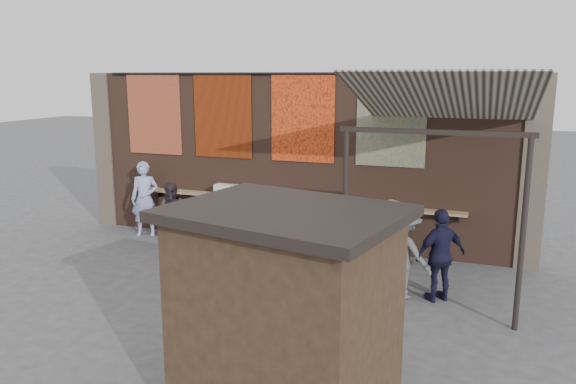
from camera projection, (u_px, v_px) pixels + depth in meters
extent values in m
plane|color=#474749|center=(247.00, 279.00, 11.08)|extent=(70.00, 70.00, 0.00)
cube|color=brown|center=(293.00, 160.00, 13.15)|extent=(10.00, 0.40, 4.00)
cube|color=#4C4238|center=(109.00, 150.00, 14.90)|extent=(0.50, 0.50, 4.00)
cube|color=#4C4238|center=(534.00, 173.00, 11.41)|extent=(0.50, 0.50, 4.00)
cube|color=#9E7A51|center=(288.00, 200.00, 13.00)|extent=(8.00, 0.32, 0.05)
cube|color=white|center=(227.00, 190.00, 13.46)|extent=(0.60, 0.27, 0.25)
cube|color=maroon|center=(154.00, 114.00, 13.95)|extent=(1.50, 0.02, 2.00)
cube|color=#C33B0B|center=(223.00, 116.00, 13.32)|extent=(1.50, 0.02, 2.00)
cube|color=#E34F1C|center=(302.00, 118.00, 12.65)|extent=(1.50, 0.02, 2.00)
cube|color=navy|center=(391.00, 120.00, 11.98)|extent=(1.50, 0.02, 2.00)
cylinder|color=black|center=(290.00, 74.00, 12.54)|extent=(9.50, 0.06, 0.06)
imported|color=#98A6DD|center=(145.00, 199.00, 13.94)|extent=(0.79, 0.65, 1.86)
imported|color=#31262D|center=(173.00, 215.00, 13.06)|extent=(0.74, 0.59, 1.51)
imported|color=#171632|center=(441.00, 255.00, 9.87)|extent=(1.02, 0.94, 1.68)
imported|color=#55565A|center=(404.00, 253.00, 10.01)|extent=(1.23, 0.99, 1.66)
imported|color=#847D54|center=(390.00, 248.00, 10.11)|extent=(1.01, 1.03, 1.79)
cube|color=black|center=(285.00, 321.00, 6.40)|extent=(2.52, 2.09, 2.41)
cube|color=black|center=(285.00, 213.00, 6.15)|extent=(2.83, 2.39, 0.12)
cube|color=gold|center=(322.00, 255.00, 7.01)|extent=(1.18, 0.29, 0.50)
cube|color=#473321|center=(321.00, 320.00, 7.19)|extent=(1.82, 0.48, 0.06)
cube|color=beige|center=(444.00, 98.00, 10.01)|extent=(3.20, 3.28, 0.97)
cube|color=#33261C|center=(452.00, 75.00, 11.39)|extent=(3.30, 0.08, 0.12)
cube|color=black|center=(434.00, 132.00, 8.73)|extent=(3.00, 0.08, 0.08)
cylinder|color=black|center=(345.00, 219.00, 9.51)|extent=(0.09, 0.09, 3.10)
cylinder|color=black|center=(523.00, 235.00, 8.57)|extent=(0.09, 0.09, 3.10)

